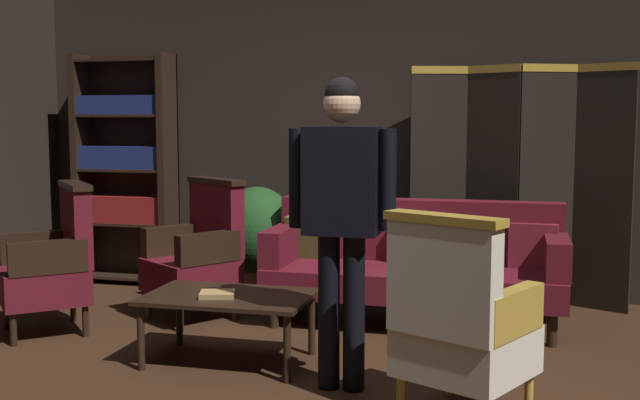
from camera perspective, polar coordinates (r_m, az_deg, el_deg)
The scene contains 12 objects.
ground_plane at distance 4.53m, azimuth -2.54°, elevation -13.09°, with size 10.00×10.00×0.00m, color #331E11.
back_wall at distance 6.67m, azimuth 3.48°, elevation 5.30°, with size 7.20×0.10×2.80m, color black.
folding_screen at distance 6.30m, azimuth 14.41°, elevation 1.30°, with size 1.70×0.24×1.90m.
bookshelf at distance 7.16m, azimuth -14.12°, elevation 2.36°, with size 0.90×0.32×2.05m.
velvet_couch at distance 5.69m, azimuth 7.02°, elevation -4.45°, with size 2.12×0.78×0.88m.
coffee_table at distance 4.77m, azimuth -6.74°, elevation -7.48°, with size 1.00×0.64×0.42m.
armchair_gilt_accent at distance 3.87m, azimuth 10.25°, elevation -8.93°, with size 0.78×0.77×1.04m.
armchair_wing_left at distance 5.69m, azimuth -19.06°, elevation -4.37°, with size 0.82×0.82×1.04m.
armchair_wing_right at distance 5.80m, azimuth -8.95°, elevation -3.92°, with size 0.80×0.80×1.04m.
standing_figure at distance 4.17m, azimuth 1.61°, elevation -0.29°, with size 0.59×0.23×1.70m.
potted_plant at distance 6.37m, azimuth -4.62°, elevation -2.55°, with size 0.63×0.63×0.93m.
book_tan_leather at distance 4.71m, azimuth -7.56°, elevation -6.89°, with size 0.21×0.17×0.03m, color #9E7A47.
Camera 1 is at (1.23, -4.10, 1.48)m, focal length 43.47 mm.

